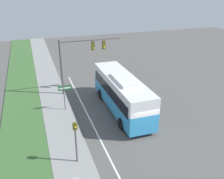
{
  "coord_description": "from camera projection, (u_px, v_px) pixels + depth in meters",
  "views": [
    {
      "loc": [
        -8.01,
        -15.62,
        11.62
      ],
      "look_at": [
        -0.89,
        5.39,
        1.85
      ],
      "focal_mm": 40.0,
      "sensor_mm": 36.0,
      "label": 1
    }
  ],
  "objects": [
    {
      "name": "street_sign",
      "position": [
        65.0,
        93.0,
        23.5
      ],
      "size": [
        1.23,
        0.08,
        2.63
      ],
      "color": "#4C4C51",
      "rests_on": "ground_plane"
    },
    {
      "name": "ground_plane",
      "position": [
        143.0,
        133.0,
        20.58
      ],
      "size": [
        80.0,
        80.0,
        0.0
      ],
      "primitive_type": "plane",
      "color": "#565451"
    },
    {
      "name": "grass_verge",
      "position": [
        23.0,
        157.0,
        17.79
      ],
      "size": [
        3.6,
        80.0,
        0.1
      ],
      "color": "#3D6633",
      "rests_on": "ground_plane"
    },
    {
      "name": "sidewalk",
      "position": [
        68.0,
        148.0,
        18.73
      ],
      "size": [
        2.8,
        80.0,
        0.12
      ],
      "color": "gray",
      "rests_on": "ground_plane"
    },
    {
      "name": "pedestrian_signal",
      "position": [
        76.0,
        137.0,
        16.45
      ],
      "size": [
        0.28,
        0.34,
        3.16
      ],
      "color": "#4C4C51",
      "rests_on": "ground_plane"
    },
    {
      "name": "bus",
      "position": [
        122.0,
        92.0,
        23.51
      ],
      "size": [
        2.67,
        10.15,
        3.61
      ],
      "color": "#3393D1",
      "rests_on": "ground_plane"
    },
    {
      "name": "signal_gantry",
      "position": [
        80.0,
        54.0,
        26.42
      ],
      "size": [
        6.67,
        0.41,
        6.08
      ],
      "color": "#4C4C51",
      "rests_on": "ground_plane"
    },
    {
      "name": "lane_divider_near",
      "position": [
        101.0,
        142.0,
        19.52
      ],
      "size": [
        0.14,
        30.0,
        0.01
      ],
      "color": "silver",
      "rests_on": "ground_plane"
    }
  ]
}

